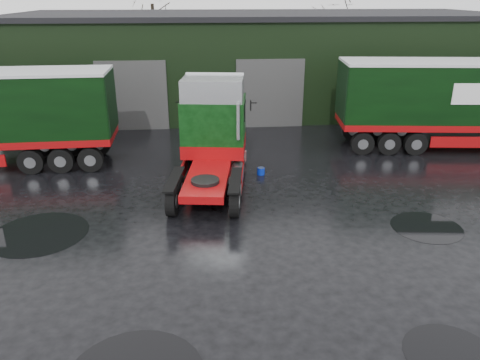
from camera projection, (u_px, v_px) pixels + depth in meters
The scene contains 10 objects.
ground at pixel (268, 241), 15.29m from camera, with size 100.00×100.00×0.00m, color black.
warehouse at pixel (258, 60), 32.74m from camera, with size 32.40×12.40×6.30m.
hero_tractor at pixel (209, 139), 18.50m from camera, with size 2.96×6.99×4.34m, color black, non-canonical shape.
lorry_right at pixel (471, 105), 23.66m from camera, with size 2.96×17.11×4.50m, color silver, non-canonical shape.
wash_bucket at pixel (261, 171), 20.84m from camera, with size 0.34×0.34×0.32m, color #0722AB.
tree_back_a at pixel (154, 27), 40.77m from camera, with size 4.40×4.40×9.50m, color black, non-canonical shape.
tree_back_b at pixel (333, 37), 42.38m from camera, with size 4.40×4.40×7.50m, color black, non-canonical shape.
puddle_1 at pixel (426, 227), 16.21m from camera, with size 2.43×2.43×0.01m, color black.
puddle_2 at pixel (39, 234), 15.78m from camera, with size 3.25×3.25×0.01m, color black.
puddle_3 at pixel (452, 355), 10.49m from camera, with size 2.15×2.15×0.01m, color black.
Camera 1 is at (-2.04, -13.30, 7.58)m, focal length 35.00 mm.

